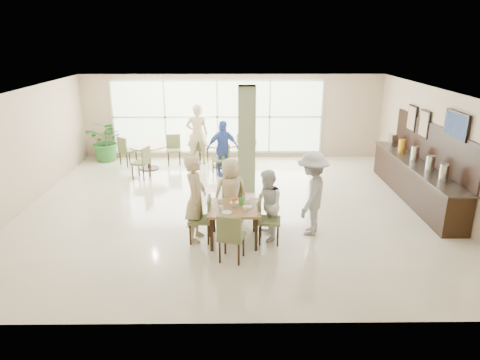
{
  "coord_description": "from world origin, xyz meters",
  "views": [
    {
      "loc": [
        0.11,
        -9.77,
        4.02
      ],
      "look_at": [
        0.2,
        -1.2,
        1.1
      ],
      "focal_mm": 32.0,
      "sensor_mm": 36.0,
      "label": 1
    }
  ],
  "objects_px": {
    "main_table": "(234,211)",
    "buffet_counter": "(416,178)",
    "teen_right": "(267,205)",
    "adult_a": "(222,148)",
    "adult_standing": "(197,134)",
    "round_table_left": "(148,151)",
    "adult_b": "(249,144)",
    "potted_plant": "(107,141)",
    "teen_far": "(231,193)",
    "teen_left": "(196,199)",
    "round_table_right": "(222,150)",
    "teen_standing": "(312,194)"
  },
  "relations": [
    {
      "from": "teen_standing",
      "to": "adult_a",
      "type": "distance_m",
      "value": 4.46
    },
    {
      "from": "teen_standing",
      "to": "adult_a",
      "type": "xyz_separation_m",
      "value": [
        -1.97,
        4.0,
        -0.06
      ]
    },
    {
      "from": "round_table_right",
      "to": "adult_b",
      "type": "xyz_separation_m",
      "value": [
        0.87,
        0.01,
        0.18
      ]
    },
    {
      "from": "teen_left",
      "to": "main_table",
      "type": "bearing_deg",
      "value": -88.82
    },
    {
      "from": "main_table",
      "to": "buffet_counter",
      "type": "distance_m",
      "value": 5.19
    },
    {
      "from": "main_table",
      "to": "round_table_left",
      "type": "xyz_separation_m",
      "value": [
        -2.69,
        5.01,
        -0.09
      ]
    },
    {
      "from": "teen_far",
      "to": "round_table_left",
      "type": "bearing_deg",
      "value": -75.34
    },
    {
      "from": "main_table",
      "to": "buffet_counter",
      "type": "height_order",
      "value": "buffet_counter"
    },
    {
      "from": "potted_plant",
      "to": "adult_b",
      "type": "xyz_separation_m",
      "value": [
        4.71,
        -0.69,
        0.06
      ]
    },
    {
      "from": "teen_left",
      "to": "teen_far",
      "type": "relative_size",
      "value": 1.17
    },
    {
      "from": "main_table",
      "to": "buffet_counter",
      "type": "relative_size",
      "value": 0.22
    },
    {
      "from": "teen_left",
      "to": "round_table_right",
      "type": "bearing_deg",
      "value": 4.63
    },
    {
      "from": "teen_left",
      "to": "adult_a",
      "type": "relative_size",
      "value": 1.08
    },
    {
      "from": "round_table_left",
      "to": "potted_plant",
      "type": "height_order",
      "value": "potted_plant"
    },
    {
      "from": "adult_standing",
      "to": "teen_far",
      "type": "bearing_deg",
      "value": 93.58
    },
    {
      "from": "potted_plant",
      "to": "main_table",
      "type": "bearing_deg",
      "value": -54.48
    },
    {
      "from": "main_table",
      "to": "teen_far",
      "type": "bearing_deg",
      "value": 95.37
    },
    {
      "from": "round_table_right",
      "to": "teen_standing",
      "type": "bearing_deg",
      "value": -67.53
    },
    {
      "from": "adult_a",
      "to": "adult_b",
      "type": "bearing_deg",
      "value": 27.16
    },
    {
      "from": "teen_left",
      "to": "teen_far",
      "type": "bearing_deg",
      "value": -37.05
    },
    {
      "from": "potted_plant",
      "to": "adult_a",
      "type": "xyz_separation_m",
      "value": [
        3.88,
        -1.57,
        0.14
      ]
    },
    {
      "from": "round_table_right",
      "to": "adult_b",
      "type": "relative_size",
      "value": 0.69
    },
    {
      "from": "teen_right",
      "to": "adult_a",
      "type": "bearing_deg",
      "value": -174.82
    },
    {
      "from": "teen_left",
      "to": "teen_standing",
      "type": "distance_m",
      "value": 2.4
    },
    {
      "from": "main_table",
      "to": "teen_right",
      "type": "relative_size",
      "value": 0.7
    },
    {
      "from": "buffet_counter",
      "to": "adult_b",
      "type": "xyz_separation_m",
      "value": [
        -4.15,
        2.9,
        0.19
      ]
    },
    {
      "from": "teen_left",
      "to": "teen_right",
      "type": "xyz_separation_m",
      "value": [
        1.44,
        0.0,
        -0.15
      ]
    },
    {
      "from": "round_table_right",
      "to": "teen_right",
      "type": "xyz_separation_m",
      "value": [
        1.07,
        -5.13,
        0.18
      ]
    },
    {
      "from": "buffet_counter",
      "to": "adult_a",
      "type": "height_order",
      "value": "buffet_counter"
    },
    {
      "from": "main_table",
      "to": "adult_a",
      "type": "xyz_separation_m",
      "value": [
        -0.35,
        4.36,
        0.16
      ]
    },
    {
      "from": "main_table",
      "to": "adult_b",
      "type": "relative_size",
      "value": 0.69
    },
    {
      "from": "round_table_right",
      "to": "teen_far",
      "type": "bearing_deg",
      "value": -85.82
    },
    {
      "from": "main_table",
      "to": "potted_plant",
      "type": "xyz_separation_m",
      "value": [
        -4.24,
        5.93,
        0.02
      ]
    },
    {
      "from": "teen_standing",
      "to": "round_table_right",
      "type": "bearing_deg",
      "value": -135.59
    },
    {
      "from": "round_table_right",
      "to": "adult_a",
      "type": "height_order",
      "value": "adult_a"
    },
    {
      "from": "teen_far",
      "to": "adult_a",
      "type": "height_order",
      "value": "adult_a"
    },
    {
      "from": "round_table_left",
      "to": "adult_a",
      "type": "relative_size",
      "value": 0.67
    },
    {
      "from": "buffet_counter",
      "to": "potted_plant",
      "type": "xyz_separation_m",
      "value": [
        -8.86,
        3.59,
        0.13
      ]
    },
    {
      "from": "teen_left",
      "to": "teen_right",
      "type": "height_order",
      "value": "teen_left"
    },
    {
      "from": "teen_right",
      "to": "teen_left",
      "type": "bearing_deg",
      "value": -98.21
    },
    {
      "from": "adult_b",
      "to": "teen_far",
      "type": "bearing_deg",
      "value": -27.54
    },
    {
      "from": "round_table_left",
      "to": "adult_b",
      "type": "bearing_deg",
      "value": 4.26
    },
    {
      "from": "main_table",
      "to": "teen_right",
      "type": "bearing_deg",
      "value": 9.0
    },
    {
      "from": "potted_plant",
      "to": "teen_left",
      "type": "distance_m",
      "value": 6.79
    },
    {
      "from": "round_table_left",
      "to": "potted_plant",
      "type": "relative_size",
      "value": 0.81
    },
    {
      "from": "adult_standing",
      "to": "potted_plant",
      "type": "bearing_deg",
      "value": -16.99
    },
    {
      "from": "round_table_right",
      "to": "adult_a",
      "type": "relative_size",
      "value": 0.62
    },
    {
      "from": "adult_standing",
      "to": "adult_a",
      "type": "bearing_deg",
      "value": 115.79
    },
    {
      "from": "adult_a",
      "to": "adult_standing",
      "type": "distance_m",
      "value": 1.46
    },
    {
      "from": "teen_left",
      "to": "adult_b",
      "type": "distance_m",
      "value": 5.29
    }
  ]
}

